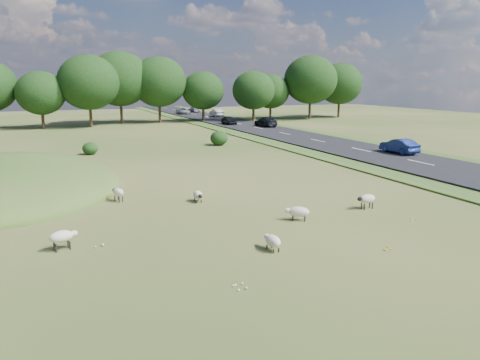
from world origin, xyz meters
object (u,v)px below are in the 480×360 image
at_px(car_1, 229,120).
at_px(car_3, 217,113).
at_px(sheep_0, 198,195).
at_px(car_2, 399,146).
at_px(sheep_2, 298,212).
at_px(car_5, 194,109).
at_px(sheep_5, 62,236).
at_px(car_4, 183,111).
at_px(sheep_4, 272,241).
at_px(car_6, 266,122).
at_px(sheep_1, 118,192).
at_px(sheep_3, 367,199).

bearing_deg(car_1, car_3, 76.74).
bearing_deg(sheep_0, car_2, 113.27).
distance_m(sheep_2, car_5, 81.86).
bearing_deg(sheep_5, sheep_2, -14.59).
height_order(car_4, car_5, car_5).
distance_m(sheep_4, car_3, 71.87).
xyz_separation_m(car_2, car_3, (0.00, 50.32, 0.05)).
relative_size(sheep_0, car_6, 0.23).
distance_m(sheep_1, car_2, 27.91).
bearing_deg(car_6, car_2, 90.00).
distance_m(sheep_2, car_3, 67.77).
distance_m(sheep_0, sheep_4, 8.82).
relative_size(car_2, car_3, 0.94).
bearing_deg(sheep_1, sheep_5, 135.49).
height_order(sheep_3, sheep_5, sheep_5).
xyz_separation_m(car_2, car_6, (0.00, 28.79, 0.03)).
bearing_deg(sheep_4, car_4, -16.33).
bearing_deg(sheep_3, sheep_0, -32.49).
bearing_deg(car_3, car_5, -90.00).
height_order(car_2, car_3, car_3).
height_order(sheep_1, car_1, car_1).
height_order(sheep_3, car_1, car_1).
relative_size(sheep_2, sheep_5, 1.04).
distance_m(sheep_3, car_4, 75.23).
relative_size(sheep_3, sheep_4, 0.97).
distance_m(car_1, car_5, 30.94).
height_order(car_2, car_5, car_2).
xyz_separation_m(car_1, car_5, (3.80, 30.70, -0.04)).
bearing_deg(car_2, sheep_4, 38.94).
relative_size(sheep_1, sheep_3, 1.00).
xyz_separation_m(car_1, car_3, (3.80, 16.13, 0.07)).
distance_m(sheep_0, car_2, 24.49).
relative_size(sheep_2, car_1, 0.33).
xyz_separation_m(sheep_2, car_5, (19.18, 79.58, 0.41)).
xyz_separation_m(sheep_5, car_3, (30.27, 64.94, 0.39)).
height_order(sheep_2, car_1, car_1).
relative_size(sheep_4, car_1, 0.30).
distance_m(car_4, car_5, 6.02).
xyz_separation_m(sheep_5, car_5, (30.27, 79.51, 0.28)).
height_order(sheep_5, car_5, car_5).
bearing_deg(car_3, sheep_4, 71.94).
relative_size(sheep_2, car_4, 0.29).
height_order(sheep_0, car_1, car_1).
height_order(sheep_1, car_2, car_2).
bearing_deg(car_5, sheep_0, 72.97).
bearing_deg(car_6, car_5, -90.00).
bearing_deg(car_4, car_6, -83.11).
bearing_deg(sheep_0, car_1, 157.68).
distance_m(sheep_1, car_6, 45.03).
relative_size(sheep_0, car_5, 0.26).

